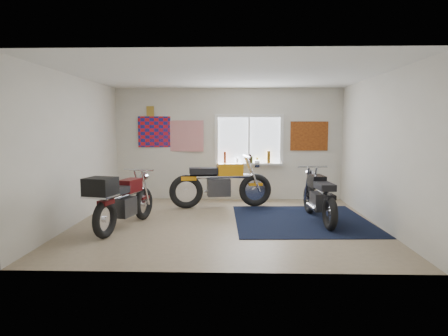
{
  "coord_description": "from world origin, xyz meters",
  "views": [
    {
      "loc": [
        0.19,
        -7.23,
        1.79
      ],
      "look_at": [
        -0.04,
        0.4,
        0.99
      ],
      "focal_mm": 32.0,
      "sensor_mm": 36.0,
      "label": 1
    }
  ],
  "objects_px": {
    "black_chrome_bike": "(319,198)",
    "maroon_tourer": "(121,200)",
    "yellow_triumph": "(221,185)",
    "navy_rug": "(301,220)"
  },
  "relations": [
    {
      "from": "yellow_triumph",
      "to": "black_chrome_bike",
      "type": "height_order",
      "value": "yellow_triumph"
    },
    {
      "from": "navy_rug",
      "to": "maroon_tourer",
      "type": "bearing_deg",
      "value": -166.0
    },
    {
      "from": "navy_rug",
      "to": "yellow_triumph",
      "type": "bearing_deg",
      "value": 142.62
    },
    {
      "from": "navy_rug",
      "to": "black_chrome_bike",
      "type": "relative_size",
      "value": 1.32
    },
    {
      "from": "black_chrome_bike",
      "to": "maroon_tourer",
      "type": "bearing_deg",
      "value": 97.57
    },
    {
      "from": "yellow_triumph",
      "to": "maroon_tourer",
      "type": "relative_size",
      "value": 1.16
    },
    {
      "from": "black_chrome_bike",
      "to": "maroon_tourer",
      "type": "xyz_separation_m",
      "value": [
        -3.54,
        -0.75,
        0.08
      ]
    },
    {
      "from": "navy_rug",
      "to": "maroon_tourer",
      "type": "relative_size",
      "value": 1.32
    },
    {
      "from": "navy_rug",
      "to": "black_chrome_bike",
      "type": "distance_m",
      "value": 0.54
    },
    {
      "from": "maroon_tourer",
      "to": "navy_rug",
      "type": "bearing_deg",
      "value": -62.2
    }
  ]
}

